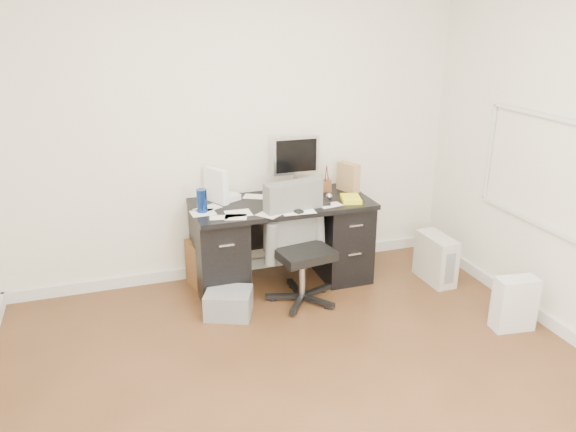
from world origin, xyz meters
name	(u,v)px	position (x,y,z in m)	size (l,w,h in m)	color
ground	(318,405)	(0.00, 0.00, 0.00)	(4.00, 4.00, 0.00)	#482C17
room_shell	(328,135)	(0.03, 0.03, 1.66)	(4.02, 4.02, 2.71)	silver
desk	(282,240)	(0.30, 1.65, 0.40)	(1.50, 0.70, 0.75)	black
loose_papers	(260,206)	(0.10, 1.60, 0.75)	(1.10, 0.60, 0.00)	white
lcd_monitor	(296,165)	(0.49, 1.83, 1.01)	(0.41, 0.23, 0.52)	#B6B7BB
keyboard	(301,203)	(0.43, 1.54, 0.76)	(0.47, 0.16, 0.03)	black
computer_mouse	(329,196)	(0.70, 1.58, 0.78)	(0.06, 0.06, 0.06)	#B6B7BB
travel_mug	(202,201)	(-0.38, 1.61, 0.84)	(0.08, 0.08, 0.19)	navy
white_binder	(216,185)	(-0.22, 1.82, 0.90)	(0.12, 0.25, 0.29)	white
magazine_file	(348,177)	(0.95, 1.75, 0.88)	(0.11, 0.22, 0.25)	olive
pen_cup	(327,179)	(0.77, 1.80, 0.87)	(0.10, 0.10, 0.23)	brown
yellow_book	(352,199)	(0.87, 1.48, 0.77)	(0.17, 0.21, 0.04)	yellow
paper_remote	(297,210)	(0.35, 1.39, 0.76)	(0.27, 0.21, 0.02)	white
office_chair	(302,246)	(0.35, 1.28, 0.49)	(0.56, 0.56, 0.98)	#585A58
pc_tower	(436,258)	(1.60, 1.25, 0.21)	(0.19, 0.42, 0.42)	beige
shopping_bag	(514,304)	(1.71, 0.36, 0.21)	(0.31, 0.22, 0.41)	silver
wicker_basket	(217,265)	(-0.26, 1.74, 0.21)	(0.41, 0.41, 0.41)	#543019
desk_printer	(229,303)	(-0.27, 1.23, 0.10)	(0.35, 0.29, 0.21)	slate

